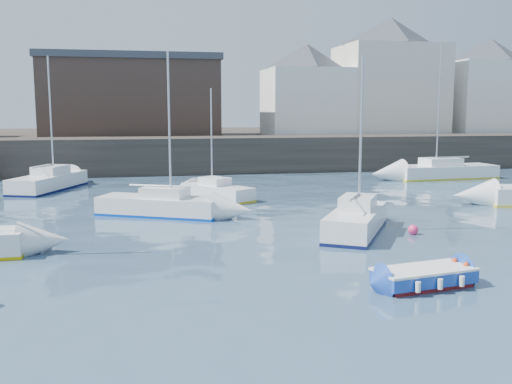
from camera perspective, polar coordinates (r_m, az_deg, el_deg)
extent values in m
plane|color=#2D4760|center=(15.65, 8.82, -11.66)|extent=(220.00, 220.00, 0.00)
cube|color=#28231E|center=(49.22, -5.27, 3.75)|extent=(90.00, 5.00, 3.00)
cube|color=#28231E|center=(67.11, -6.90, 4.82)|extent=(90.00, 32.00, 2.80)
cube|color=beige|center=(61.24, 13.16, 9.87)|extent=(10.00, 8.00, 9.00)
pyramid|color=#3A3D44|center=(61.72, 13.34, 15.35)|extent=(13.36, 13.36, 2.80)
cube|color=white|center=(66.08, 22.14, 8.69)|extent=(9.00, 7.00, 7.50)
pyramid|color=#3A3D44|center=(66.37, 22.38, 12.99)|extent=(11.88, 11.88, 2.45)
cube|color=white|center=(57.62, 5.05, 8.92)|extent=(8.00, 7.00, 6.50)
pyramid|color=#3A3D44|center=(57.85, 5.10, 13.36)|extent=(11.14, 11.14, 2.45)
cube|color=#3D2D26|center=(56.82, -12.31, 9.03)|extent=(16.00, 10.00, 7.00)
cube|color=#3A3D44|center=(57.01, -12.42, 12.85)|extent=(16.40, 10.40, 0.60)
cube|color=maroon|center=(18.15, 16.42, -8.86)|extent=(2.93, 1.59, 0.14)
cube|color=#1D46AD|center=(18.08, 16.45, -8.08)|extent=(3.19, 1.78, 0.38)
cube|color=white|center=(18.02, 16.48, -7.39)|extent=(3.25, 1.82, 0.07)
cube|color=white|center=(18.06, 16.46, -7.89)|extent=(2.53, 1.30, 0.34)
cube|color=#C8B489|center=(18.04, 16.47, -7.63)|extent=(0.37, 0.93, 0.05)
cylinder|color=white|center=(18.23, 13.06, -7.91)|extent=(0.16, 0.16, 0.30)
cylinder|color=white|center=(17.07, 15.89, -9.12)|extent=(0.16, 0.16, 0.30)
cylinder|color=white|center=(18.66, 15.05, -7.60)|extent=(0.16, 0.16, 0.30)
cylinder|color=white|center=(17.53, 17.94, -8.75)|extent=(0.16, 0.16, 0.30)
cylinder|color=white|center=(19.12, 16.94, -7.30)|extent=(0.16, 0.16, 0.30)
cylinder|color=white|center=(18.01, 19.88, -8.38)|extent=(0.16, 0.16, 0.30)
cube|color=white|center=(29.25, -9.62, -1.41)|extent=(6.48, 4.58, 0.94)
cube|color=#033AB4|center=(29.32, -9.60, -2.19)|extent=(6.55, 4.63, 0.12)
cube|color=white|center=(29.01, -9.09, -0.02)|extent=(2.63, 2.32, 0.52)
cylinder|color=silver|center=(28.61, -8.67, 6.58)|extent=(0.10, 0.10, 7.18)
cube|color=white|center=(24.99, 10.00, -2.94)|extent=(4.53, 5.84, 1.03)
cube|color=#0D133E|center=(25.08, 9.97, -3.94)|extent=(4.58, 5.90, 0.14)
cube|color=white|center=(25.13, 10.15, -1.03)|extent=(2.21, 2.42, 0.57)
cylinder|color=silver|center=(25.12, 10.44, 5.85)|extent=(0.11, 0.11, 6.58)
cube|color=white|center=(34.31, -3.88, 0.00)|extent=(4.09, 5.06, 0.82)
cube|color=gold|center=(34.36, -3.87, -0.59)|extent=(4.13, 5.11, 0.11)
cube|color=white|center=(34.41, -4.16, 1.09)|extent=(1.97, 2.12, 0.45)
cylinder|color=silver|center=(34.37, -4.48, 5.51)|extent=(0.09, 0.09, 5.75)
cube|color=white|center=(46.83, 18.36, 1.93)|extent=(8.18, 3.09, 1.03)
cube|color=yellow|center=(46.88, 18.34, 1.39)|extent=(8.26, 3.12, 0.14)
cube|color=white|center=(46.54, 17.99, 2.90)|extent=(2.93, 2.11, 0.57)
cylinder|color=silver|center=(46.15, 17.81, 8.25)|extent=(0.11, 0.11, 9.23)
cube|color=white|center=(40.47, -20.02, 0.92)|extent=(4.50, 7.12, 1.02)
cube|color=#0C0F3D|center=(40.53, -19.99, 0.30)|extent=(4.55, 7.20, 0.14)
cube|color=white|center=(40.68, -19.84, 2.09)|extent=(2.39, 2.81, 0.57)
cylinder|color=silver|center=(40.78, -19.85, 7.21)|extent=(0.11, 0.11, 7.82)
sphere|color=#F53167|center=(25.44, 15.42, -4.11)|extent=(0.44, 0.44, 0.44)
sphere|color=#F53167|center=(33.86, -1.09, -0.79)|extent=(0.35, 0.35, 0.35)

